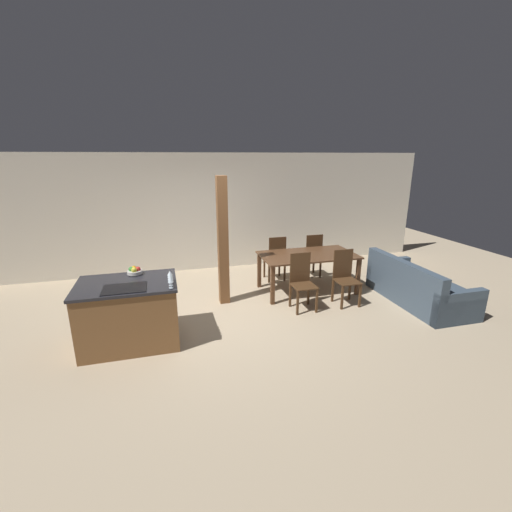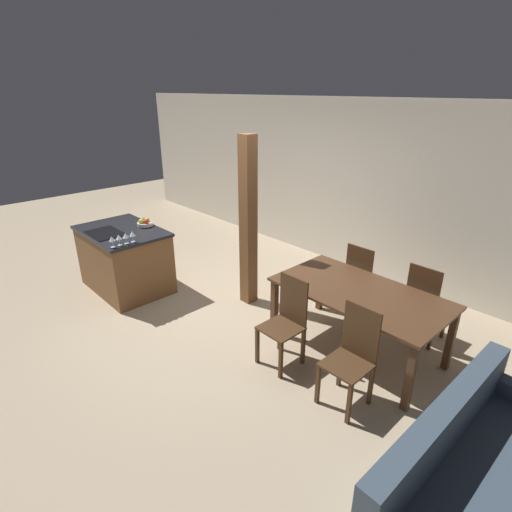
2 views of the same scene
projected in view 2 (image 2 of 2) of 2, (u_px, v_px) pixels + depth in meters
ground_plane at (215, 311)px, 5.46m from camera, size 16.00×16.00×0.00m
wall_back at (340, 184)px, 6.61m from camera, size 11.20×0.08×2.70m
kitchen_island at (125, 259)px, 5.94m from camera, size 1.36×0.95×0.94m
fruit_bowl at (145, 223)px, 5.88m from camera, size 0.22×0.22×0.11m
wine_glass_near at (112, 239)px, 5.06m from camera, size 0.08×0.08×0.15m
wine_glass_middle at (119, 237)px, 5.12m from camera, size 0.08×0.08×0.15m
wine_glass_far at (126, 236)px, 5.18m from camera, size 0.08×0.08×0.15m
wine_glass_end at (132, 234)px, 5.24m from camera, size 0.08×0.08×0.15m
dining_table at (359, 299)px, 4.41m from camera, size 1.87×1.02×0.77m
dining_chair_near_left at (286, 320)px, 4.30m from camera, size 0.40×0.40×0.99m
dining_chair_near_right at (352, 356)px, 3.73m from camera, size 0.40×0.40×0.99m
dining_chair_far_left at (362, 279)px, 5.22m from camera, size 0.40×0.40×0.99m
dining_chair_far_right at (424, 303)px, 4.65m from camera, size 0.40×0.40×0.99m
couch at (484, 492)px, 2.73m from camera, size 0.96×2.01×0.82m
timber_post at (248, 224)px, 5.30m from camera, size 0.18×0.18×2.31m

